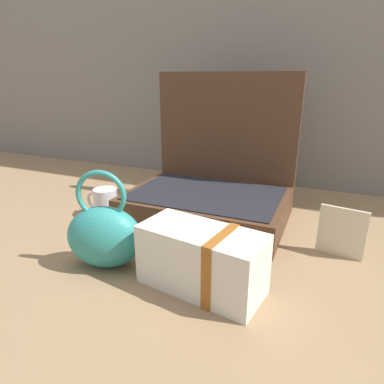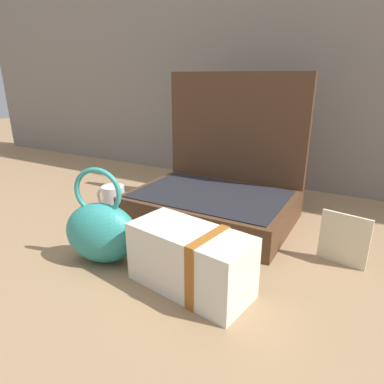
{
  "view_description": "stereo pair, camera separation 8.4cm",
  "coord_description": "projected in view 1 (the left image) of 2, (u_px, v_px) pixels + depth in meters",
  "views": [
    {
      "loc": [
        0.3,
        -0.75,
        0.41
      ],
      "look_at": [
        -0.01,
        -0.02,
        0.13
      ],
      "focal_mm": 31.28,
      "sensor_mm": 36.0,
      "label": 1
    },
    {
      "loc": [
        0.38,
        -0.72,
        0.41
      ],
      "look_at": [
        -0.01,
        -0.02,
        0.13
      ],
      "focal_mm": 31.28,
      "sensor_mm": 36.0,
      "label": 2
    }
  ],
  "objects": [
    {
      "name": "teal_pouch_handbag",
      "position": [
        105.0,
        235.0,
        0.74
      ],
      "size": [
        0.19,
        0.14,
        0.23
      ],
      "color": "teal",
      "rests_on": "ground_plane"
    },
    {
      "name": "ground_plane",
      "position": [
        198.0,
        237.0,
        0.9
      ],
      "size": [
        6.0,
        6.0,
        0.0
      ],
      "primitive_type": "plane",
      "color": "#8C6D4C"
    },
    {
      "name": "open_suitcase",
      "position": [
        211.0,
        188.0,
        1.01
      ],
      "size": [
        0.46,
        0.34,
        0.42
      ],
      "color": "#4C301E",
      "rests_on": "ground_plane"
    },
    {
      "name": "info_card_left",
      "position": [
        342.0,
        232.0,
        0.79
      ],
      "size": [
        0.11,
        0.02,
        0.12
      ],
      "primitive_type": "cube",
      "rotation": [
        0.0,
        0.0,
        -0.17
      ],
      "color": "beige",
      "rests_on": "ground_plane"
    },
    {
      "name": "cream_toiletry_bag",
      "position": [
        203.0,
        260.0,
        0.66
      ],
      "size": [
        0.26,
        0.15,
        0.13
      ],
      "color": "silver",
      "rests_on": "ground_plane"
    },
    {
      "name": "coffee_mug",
      "position": [
        105.0,
        202.0,
        1.02
      ],
      "size": [
        0.11,
        0.07,
        0.09
      ],
      "color": "silver",
      "rests_on": "ground_plane"
    }
  ]
}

